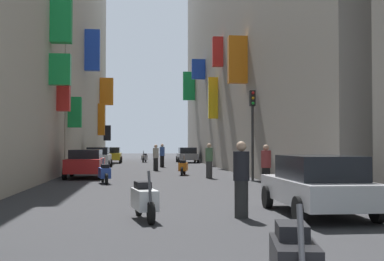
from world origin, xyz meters
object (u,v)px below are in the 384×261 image
at_px(pedestrian_near_left, 156,158).
at_px(pedestrian_near_right, 162,155).
at_px(parked_car_white, 98,157).
at_px(pedestrian_far_away, 241,179).
at_px(parked_car_yellow, 111,155).
at_px(pedestrian_mid_street, 266,167).
at_px(scooter_orange, 183,167).
at_px(parked_car_silver, 317,184).
at_px(parked_car_grey, 187,155).
at_px(parked_car_red, 86,163).
at_px(scooter_blue, 105,173).
at_px(scooter_silver, 144,158).
at_px(traffic_light_near_corner, 253,119).
at_px(pedestrian_crossing, 209,161).
at_px(scooter_white, 144,199).

relative_size(pedestrian_near_left, pedestrian_near_right, 0.97).
relative_size(parked_car_white, pedestrian_far_away, 2.51).
xyz_separation_m(parked_car_yellow, pedestrian_mid_street, (7.54, -29.37, 0.08)).
bearing_deg(pedestrian_far_away, scooter_orange, 89.90).
relative_size(parked_car_silver, pedestrian_near_right, 2.35).
bearing_deg(parked_car_grey, parked_car_red, -108.31).
height_order(scooter_blue, scooter_silver, same).
height_order(pedestrian_near_left, pedestrian_near_right, pedestrian_near_right).
bearing_deg(scooter_blue, traffic_light_near_corner, 10.52).
distance_m(parked_car_white, parked_car_red, 11.70).
bearing_deg(parked_car_silver, pedestrian_crossing, 93.30).
bearing_deg(scooter_orange, parked_car_silver, -83.47).
bearing_deg(pedestrian_crossing, scooter_silver, 97.37).
bearing_deg(parked_car_yellow, scooter_orange, -75.47).
bearing_deg(pedestrian_near_left, pedestrian_mid_street, -75.34).
bearing_deg(parked_car_white, traffic_light_near_corner, -59.33).
xyz_separation_m(scooter_white, scooter_silver, (0.24, 38.29, 0.00)).
bearing_deg(scooter_white, traffic_light_near_corner, 66.95).
distance_m(parked_car_grey, parked_car_silver, 36.49).
relative_size(parked_car_silver, pedestrian_far_away, 2.35).
bearing_deg(scooter_white, scooter_blue, 98.65).
distance_m(scooter_blue, pedestrian_near_left, 11.10).
bearing_deg(parked_car_silver, pedestrian_near_left, 98.70).
xyz_separation_m(pedestrian_near_left, pedestrian_near_right, (0.64, 5.46, 0.03)).
bearing_deg(scooter_orange, pedestrian_near_left, 105.72).
xyz_separation_m(scooter_orange, pedestrian_crossing, (1.10, -2.78, 0.43)).
bearing_deg(scooter_silver, parked_car_white, -106.75).
bearing_deg(pedestrian_far_away, parked_car_silver, 8.09).
xyz_separation_m(parked_car_red, scooter_white, (2.92, -14.95, -0.31)).
height_order(pedestrian_crossing, pedestrian_mid_street, pedestrian_crossing).
distance_m(scooter_blue, scooter_silver, 27.32).
xyz_separation_m(pedestrian_near_left, pedestrian_mid_street, (3.78, -14.46, -0.01)).
relative_size(scooter_white, traffic_light_near_corner, 0.44).
relative_size(scooter_orange, scooter_silver, 0.91).
distance_m(scooter_orange, pedestrian_mid_street, 9.79).
relative_size(parked_car_grey, parked_car_red, 1.02).
distance_m(parked_car_white, pedestrian_crossing, 14.21).
bearing_deg(pedestrian_crossing, scooter_orange, 111.60).
bearing_deg(parked_car_grey, parked_car_silver, -90.24).
relative_size(scooter_blue, scooter_silver, 1.02).
bearing_deg(scooter_orange, scooter_white, -97.69).
xyz_separation_m(parked_car_silver, pedestrian_far_away, (-1.92, -0.27, 0.14)).
xyz_separation_m(parked_car_white, parked_car_red, (0.34, -11.70, -0.03)).
xyz_separation_m(scooter_orange, scooter_blue, (-3.95, -5.83, 0.00)).
relative_size(parked_car_yellow, scooter_white, 2.07).
height_order(parked_car_grey, pedestrian_near_left, pedestrian_near_left).
distance_m(scooter_white, pedestrian_near_right, 27.33).
distance_m(parked_car_grey, scooter_blue, 26.48).
distance_m(parked_car_red, traffic_light_near_corner, 8.84).
bearing_deg(parked_car_grey, pedestrian_crossing, -92.38).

